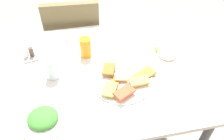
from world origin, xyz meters
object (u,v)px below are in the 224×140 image
(dining_table, at_px, (106,80))
(fork, at_px, (80,43))
(drinking_glass, at_px, (52,69))
(salad_plate_rice, at_px, (167,53))
(spoon, at_px, (79,40))
(condiment_caddy, at_px, (29,55))
(pide_platter, at_px, (123,80))
(salad_plate_greens, at_px, (43,119))
(paper_napkin, at_px, (79,42))
(soda_can, at_px, (86,47))
(dining_chair, at_px, (75,41))

(dining_table, relative_size, fork, 5.99)
(drinking_glass, bearing_deg, salad_plate_rice, 3.59)
(spoon, xyz_separation_m, condiment_caddy, (-0.30, -0.11, 0.02))
(drinking_glass, bearing_deg, pide_platter, -17.00)
(salad_plate_greens, bearing_deg, condiment_caddy, 100.43)
(pide_platter, bearing_deg, paper_napkin, 116.63)
(salad_plate_rice, bearing_deg, salad_plate_greens, -155.73)
(pide_platter, distance_m, spoon, 0.46)
(soda_can, relative_size, spoon, 0.62)
(salad_plate_rice, distance_m, soda_can, 0.48)
(drinking_glass, height_order, condiment_caddy, drinking_glass)
(dining_table, xyz_separation_m, soda_can, (-0.09, 0.14, 0.15))
(soda_can, bearing_deg, spoon, 100.34)
(dining_chair, xyz_separation_m, soda_can, (0.06, -0.49, 0.31))
(dining_table, bearing_deg, condiment_caddy, 156.23)
(dining_table, xyz_separation_m, dining_chair, (-0.15, 0.64, -0.16))
(pide_platter, height_order, paper_napkin, pide_platter)
(dining_chair, height_order, spoon, dining_chair)
(pide_platter, xyz_separation_m, soda_can, (-0.17, 0.25, 0.05))
(pide_platter, distance_m, salad_plate_rice, 0.34)
(soda_can, xyz_separation_m, paper_napkin, (-0.03, 0.14, -0.06))
(dining_table, xyz_separation_m, drinking_glass, (-0.29, 0.00, 0.14))
(dining_chair, relative_size, salad_plate_greens, 4.10)
(pide_platter, height_order, soda_can, soda_can)
(dining_chair, relative_size, fork, 5.17)
(dining_chair, relative_size, condiment_caddy, 8.65)
(drinking_glass, relative_size, spoon, 0.57)
(soda_can, height_order, spoon, soda_can)
(paper_napkin, bearing_deg, spoon, 90.00)
(dining_chair, bearing_deg, paper_napkin, -85.49)
(pide_platter, bearing_deg, fork, 117.72)
(pide_platter, distance_m, condiment_caddy, 0.58)
(dining_table, relative_size, salad_plate_rice, 5.39)
(dining_chair, height_order, soda_can, dining_chair)
(paper_napkin, bearing_deg, salad_plate_rice, -25.61)
(dining_table, distance_m, fork, 0.31)
(soda_can, xyz_separation_m, drinking_glass, (-0.20, -0.14, -0.00))
(salad_plate_rice, xyz_separation_m, fork, (-0.50, 0.22, -0.02))
(salad_plate_greens, distance_m, salad_plate_rice, 0.79)
(pide_platter, xyz_separation_m, fork, (-0.20, 0.38, -0.01))
(soda_can, bearing_deg, fork, 103.30)
(paper_napkin, xyz_separation_m, spoon, (0.00, 0.02, 0.00))
(salad_plate_greens, xyz_separation_m, drinking_glass, (0.05, 0.28, 0.04))
(pide_platter, relative_size, condiment_caddy, 3.42)
(salad_plate_greens, xyz_separation_m, spoon, (0.22, 0.58, -0.01))
(salad_plate_greens, bearing_deg, spoon, 69.64)
(dining_chair, distance_m, paper_napkin, 0.43)
(condiment_caddy, bearing_deg, paper_napkin, 17.72)
(salad_plate_greens, relative_size, condiment_caddy, 2.11)
(salad_plate_rice, xyz_separation_m, spoon, (-0.50, 0.26, -0.02))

